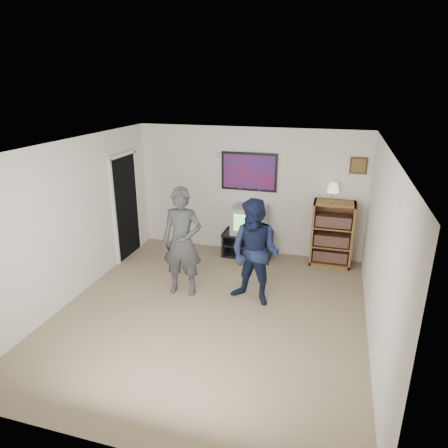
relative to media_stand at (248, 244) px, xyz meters
The scene contains 13 objects.
room_shell 2.14m from the media_stand, 91.75° to the right, with size 4.51×5.00×2.51m.
media_stand is the anchor object (origin of this frame).
crt_television 0.51m from the media_stand, ahead, with size 0.64×0.54×0.54m, color #959691, non-canonical shape.
bookshelf 1.64m from the media_stand, ahead, with size 0.75×0.43×1.23m, color brown, non-canonical shape.
table_lamp 1.93m from the media_stand, ahead, with size 0.22×0.22×0.35m, color beige, non-canonical shape.
person_tall 1.98m from the media_stand, 111.43° to the right, with size 0.65×0.43×1.78m, color #363739.
person_short 1.89m from the media_stand, 74.00° to the right, with size 0.82×0.64×1.68m, color #141B39.
controller_left 1.91m from the media_stand, 114.31° to the right, with size 0.04×0.13×0.04m, color white.
controller_right 1.83m from the media_stand, 70.50° to the right, with size 0.04×0.12×0.04m, color white.
poster 1.43m from the media_stand, 103.22° to the left, with size 1.10×0.03×0.75m, color black.
air_vent 1.83m from the media_stand, 157.63° to the left, with size 0.28×0.02×0.14m, color white.
small_picture 2.55m from the media_stand, ahead, with size 0.30×0.03×0.30m, color black.
doorway 2.50m from the media_stand, 164.63° to the right, with size 0.03×0.85×2.00m, color black.
Camera 1 is at (1.63, -4.97, 3.30)m, focal length 32.00 mm.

